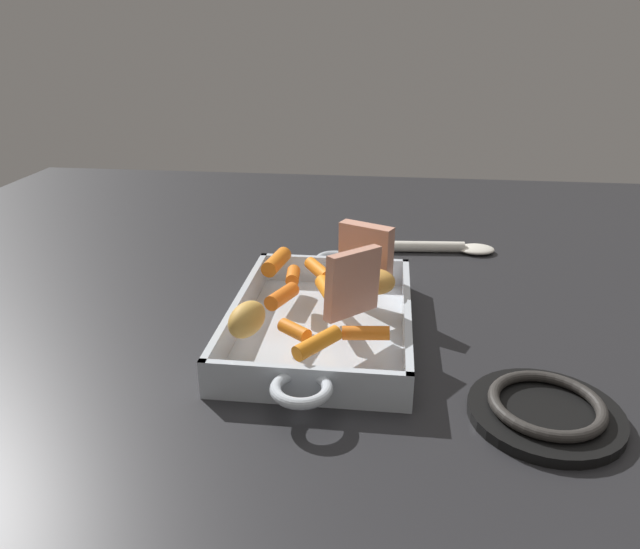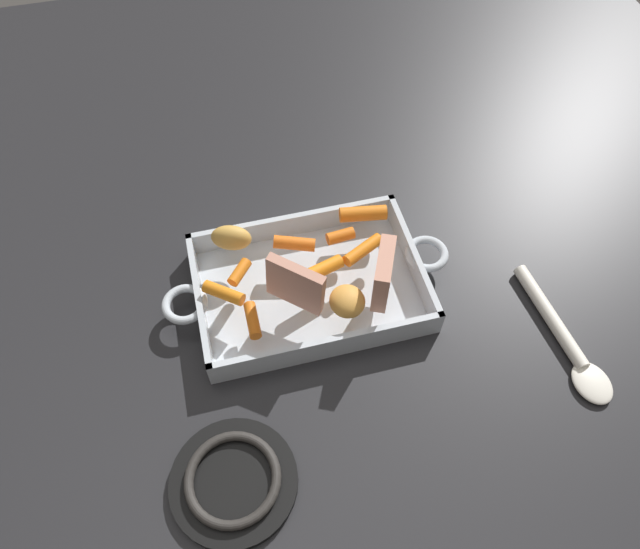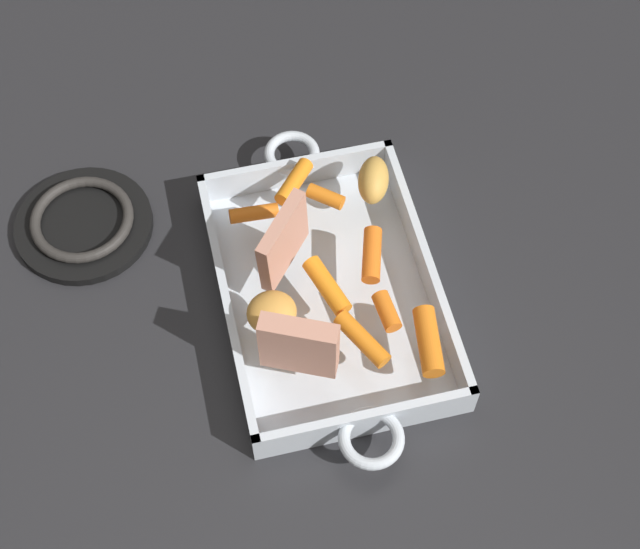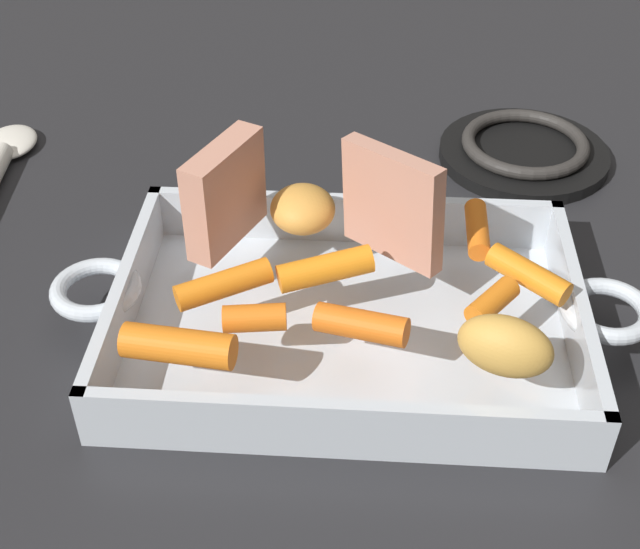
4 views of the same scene
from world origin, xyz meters
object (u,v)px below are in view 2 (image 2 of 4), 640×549
(roast_slice_outer, at_px, (383,274))
(baby_carrot_long, at_px, (240,272))
(baby_carrot_northwest, at_px, (224,293))
(baby_carrot_northeast, at_px, (294,243))
(stove_burner_rear, at_px, (233,481))
(potato_halved, at_px, (347,301))
(baby_carrot_southwest, at_px, (253,320))
(baby_carrot_center_right, at_px, (363,250))
(baby_carrot_short, at_px, (340,236))
(serving_spoon, at_px, (565,340))
(baby_carrot_center_left, at_px, (363,214))
(potato_golden_small, at_px, (231,238))
(roast_slice_thin, at_px, (295,285))
(roasting_dish, at_px, (309,286))
(baby_carrot_southeast, at_px, (321,270))

(roast_slice_outer, relative_size, baby_carrot_long, 1.85)
(baby_carrot_northwest, bearing_deg, baby_carrot_northeast, 27.65)
(stove_burner_rear, bearing_deg, potato_halved, 43.46)
(roast_slice_outer, relative_size, baby_carrot_southwest, 1.44)
(baby_carrot_northwest, bearing_deg, potato_halved, -20.04)
(baby_carrot_northwest, xyz_separation_m, baby_carrot_center_right, (0.21, 0.02, 0.00))
(baby_carrot_northwest, bearing_deg, baby_carrot_short, 17.27)
(baby_carrot_center_right, relative_size, serving_spoon, 0.29)
(baby_carrot_center_left, bearing_deg, baby_carrot_center_right, -106.25)
(potato_golden_small, bearing_deg, roast_slice_thin, -58.99)
(roast_slice_thin, relative_size, baby_carrot_long, 1.98)
(baby_carrot_northwest, distance_m, baby_carrot_short, 0.19)
(baby_carrot_northwest, xyz_separation_m, potato_golden_small, (0.03, 0.08, 0.01))
(roast_slice_thin, height_order, stove_burner_rear, roast_slice_thin)
(roasting_dish, distance_m, baby_carrot_center_right, 0.09)
(baby_carrot_northwest, xyz_separation_m, baby_carrot_northeast, (0.11, 0.06, 0.00))
(baby_carrot_short, height_order, potato_halved, potato_halved)
(roast_slice_thin, bearing_deg, baby_carrot_long, 137.95)
(baby_carrot_southeast, relative_size, potato_golden_small, 1.12)
(roasting_dish, height_order, serving_spoon, roasting_dish)
(baby_carrot_long, bearing_deg, serving_spoon, -24.49)
(baby_carrot_northwest, relative_size, potato_golden_small, 1.02)
(baby_carrot_northeast, xyz_separation_m, serving_spoon, (0.34, -0.22, -0.05))
(baby_carrot_center_right, height_order, baby_carrot_long, baby_carrot_center_right)
(roasting_dish, bearing_deg, baby_carrot_center_left, 37.37)
(baby_carrot_northwest, height_order, baby_carrot_northeast, baby_carrot_northeast)
(roasting_dish, height_order, roast_slice_thin, roast_slice_thin)
(roast_slice_thin, distance_m, baby_carrot_short, 0.13)
(baby_carrot_center_left, bearing_deg, potato_halved, -114.23)
(baby_carrot_southeast, bearing_deg, baby_carrot_center_right, 16.43)
(roast_slice_outer, height_order, potato_halved, roast_slice_outer)
(baby_carrot_northwest, xyz_separation_m, serving_spoon, (0.45, -0.16, -0.05))
(roasting_dish, xyz_separation_m, baby_carrot_southeast, (0.02, -0.01, 0.04))
(stove_burner_rear, bearing_deg, baby_carrot_northwest, 82.49)
(baby_carrot_long, height_order, potato_golden_small, potato_golden_small)
(roasting_dish, bearing_deg, baby_carrot_northwest, -175.63)
(baby_carrot_northeast, bearing_deg, baby_carrot_short, -2.19)
(baby_carrot_northwest, height_order, baby_carrot_southeast, baby_carrot_southeast)
(roast_slice_thin, relative_size, serving_spoon, 0.36)
(baby_carrot_southwest, height_order, baby_carrot_center_left, baby_carrot_center_left)
(baby_carrot_center_right, height_order, potato_halved, potato_halved)
(baby_carrot_northwest, xyz_separation_m, baby_carrot_short, (0.18, 0.06, 0.00))
(baby_carrot_southwest, xyz_separation_m, potato_golden_small, (-0.01, 0.14, 0.01))
(roast_slice_outer, distance_m, stove_burner_rear, 0.32)
(baby_carrot_southeast, bearing_deg, baby_carrot_center_left, 44.10)
(baby_carrot_center_right, xyz_separation_m, potato_halved, (-0.05, -0.08, 0.01))
(roast_slice_thin, relative_size, roast_slice_outer, 1.07)
(potato_halved, bearing_deg, baby_carrot_short, 79.11)
(baby_carrot_center_left, bearing_deg, baby_carrot_long, -163.67)
(roasting_dish, relative_size, baby_carrot_short, 10.39)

